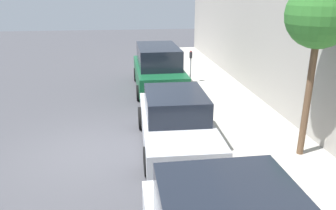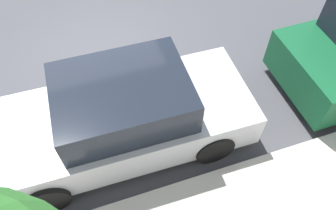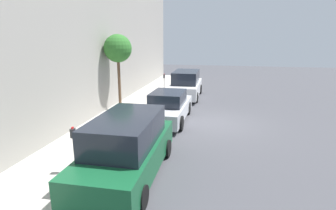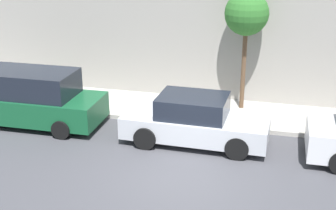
{
  "view_description": "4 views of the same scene",
  "coord_description": "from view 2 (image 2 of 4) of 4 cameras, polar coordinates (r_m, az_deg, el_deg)",
  "views": [
    {
      "loc": [
        1.05,
        -8.09,
        4.09
      ],
      "look_at": [
        2.2,
        0.73,
        1.0
      ],
      "focal_mm": 35.0,
      "sensor_mm": 36.0,
      "label": 1
    },
    {
      "loc": [
        5.56,
        -0.16,
        5.26
      ],
      "look_at": [
        2.53,
        0.86,
        1.0
      ],
      "focal_mm": 35.0,
      "sensor_mm": 36.0,
      "label": 2
    },
    {
      "loc": [
        -0.26,
        12.78,
        4.1
      ],
      "look_at": [
        2.21,
        0.73,
        1.0
      ],
      "focal_mm": 28.0,
      "sensor_mm": 36.0,
      "label": 3
    },
    {
      "loc": [
        -10.91,
        -2.44,
        6.31
      ],
      "look_at": [
        2.77,
        1.07,
        1.0
      ],
      "focal_mm": 50.0,
      "sensor_mm": 36.0,
      "label": 4
    }
  ],
  "objects": [
    {
      "name": "parked_sedan_second",
      "position": [
        5.58,
        -8.13,
        -2.09
      ],
      "size": [
        1.92,
        4.53,
        1.54
      ],
      "color": "#B7BABF",
      "rests_on": "ground_plane"
    },
    {
      "name": "ground_plane",
      "position": [
        7.66,
        -12.33,
        8.27
      ],
      "size": [
        60.0,
        60.0,
        0.0
      ],
      "primitive_type": "plane",
      "color": "#424247"
    }
  ]
}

